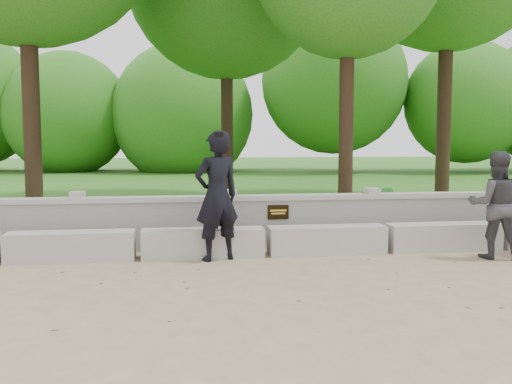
# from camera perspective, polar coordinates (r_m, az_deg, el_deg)

# --- Properties ---
(ground) EXTENTS (80.00, 80.00, 0.00)m
(ground) POSITION_cam_1_polar(r_m,az_deg,el_deg) (7.33, 3.42, -9.29)
(ground) COLOR tan
(ground) RESTS_ON ground
(lawn) EXTENTS (40.00, 22.00, 0.25)m
(lawn) POSITION_cam_1_polar(r_m,az_deg,el_deg) (21.07, -4.30, 0.54)
(lawn) COLOR #2B6217
(lawn) RESTS_ON ground
(concrete_bench) EXTENTS (11.90, 0.45, 0.45)m
(concrete_bench) POSITION_cam_1_polar(r_m,az_deg,el_deg) (9.11, 1.00, -4.97)
(concrete_bench) COLOR #ADAAA3
(concrete_bench) RESTS_ON ground
(parapet_wall) EXTENTS (12.50, 0.35, 0.90)m
(parapet_wall) POSITION_cam_1_polar(r_m,az_deg,el_deg) (9.76, 0.34, -2.87)
(parapet_wall) COLOR #A2A099
(parapet_wall) RESTS_ON ground
(man_main) EXTENTS (0.85, 0.79, 1.98)m
(man_main) POSITION_cam_1_polar(r_m,az_deg,el_deg) (8.67, -3.93, -0.39)
(man_main) COLOR black
(man_main) RESTS_ON ground
(visitor_left) EXTENTS (0.98, 0.88, 1.67)m
(visitor_left) POSITION_cam_1_polar(r_m,az_deg,el_deg) (9.58, 22.82, -1.20)
(visitor_left) COLOR #37373B
(visitor_left) RESTS_ON ground
(shrub_a) EXTENTS (0.36, 0.40, 0.63)m
(shrub_a) POSITION_cam_1_polar(r_m,az_deg,el_deg) (11.66, -17.04, -1.27)
(shrub_a) COLOR #2D852E
(shrub_a) RESTS_ON lawn
(shrub_b) EXTENTS (0.37, 0.42, 0.65)m
(shrub_b) POSITION_cam_1_polar(r_m,az_deg,el_deg) (11.59, 12.91, -1.17)
(shrub_b) COLOR #2D852E
(shrub_b) RESTS_ON lawn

